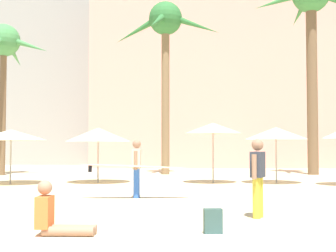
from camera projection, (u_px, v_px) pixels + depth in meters
name	position (u px, v px, depth m)	size (l,w,h in m)	color
hotel_pink	(247.00, 82.00, 34.53)	(22.07, 8.23, 12.45)	#DB9989
hotel_tower_gray	(47.00, 27.00, 42.14)	(19.42, 11.77, 24.72)	gray
palm_tree_left	(4.00, 49.00, 23.46)	(4.94, 4.77, 7.68)	brown
palm_tree_center	(311.00, 15.00, 23.94)	(5.98, 6.05, 10.38)	brown
palm_tree_far_right	(165.00, 33.00, 24.17)	(5.67, 5.78, 9.05)	brown
cafe_umbrella_1	(98.00, 135.00, 18.35)	(2.61, 2.61, 2.19)	gray
cafe_umbrella_3	(213.00, 128.00, 18.22)	(2.23, 2.23, 2.37)	gray
cafe_umbrella_4	(276.00, 133.00, 18.13)	(2.42, 2.42, 2.19)	gray
cafe_umbrella_6	(11.00, 135.00, 17.78)	(2.72, 2.72, 2.10)	gray
beach_towel	(267.00, 238.00, 7.26)	(1.88, 1.05, 0.01)	white
backpack	(213.00, 222.00, 7.64)	(0.32, 0.27, 0.42)	#304B43
person_mid_right	(55.00, 216.00, 7.55)	(0.96, 0.40, 0.90)	#936B51
person_mid_left	(136.00, 166.00, 12.90)	(3.13, 0.95, 1.64)	blue
person_near_right	(258.00, 175.00, 9.40)	(0.36, 0.59, 1.60)	gold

